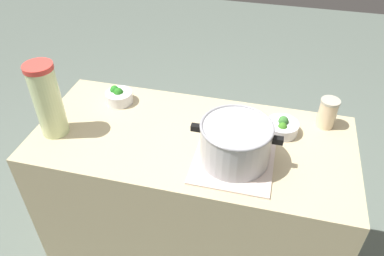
{
  "coord_description": "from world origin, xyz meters",
  "views": [
    {
      "loc": [
        -0.29,
        1.16,
        1.91
      ],
      "look_at": [
        0.0,
        0.0,
        0.95
      ],
      "focal_mm": 35.43,
      "sensor_mm": 36.0,
      "label": 1
    }
  ],
  "objects_px": {
    "cooking_pot": "(235,142)",
    "broccoli_bowl_center": "(282,127)",
    "lemonade_pitcher": "(47,100)",
    "mason_jar": "(328,113)",
    "broccoli_bowl_front": "(119,96)"
  },
  "relations": [
    {
      "from": "cooking_pot",
      "to": "broccoli_bowl_center",
      "type": "xyz_separation_m",
      "value": [
        -0.17,
        -0.21,
        -0.06
      ]
    },
    {
      "from": "lemonade_pitcher",
      "to": "mason_jar",
      "type": "distance_m",
      "value": 1.15
    },
    {
      "from": "broccoli_bowl_front",
      "to": "broccoli_bowl_center",
      "type": "height_order",
      "value": "same"
    },
    {
      "from": "lemonade_pitcher",
      "to": "broccoli_bowl_front",
      "type": "relative_size",
      "value": 2.59
    },
    {
      "from": "lemonade_pitcher",
      "to": "broccoli_bowl_center",
      "type": "bearing_deg",
      "value": -166.34
    },
    {
      "from": "cooking_pot",
      "to": "broccoli_bowl_center",
      "type": "bearing_deg",
      "value": -127.86
    },
    {
      "from": "cooking_pot",
      "to": "broccoli_bowl_center",
      "type": "height_order",
      "value": "cooking_pot"
    },
    {
      "from": "cooking_pot",
      "to": "broccoli_bowl_front",
      "type": "relative_size",
      "value": 2.76
    },
    {
      "from": "cooking_pot",
      "to": "lemonade_pitcher",
      "type": "relative_size",
      "value": 1.06
    },
    {
      "from": "broccoli_bowl_front",
      "to": "broccoli_bowl_center",
      "type": "distance_m",
      "value": 0.75
    },
    {
      "from": "lemonade_pitcher",
      "to": "broccoli_bowl_front",
      "type": "bearing_deg",
      "value": -123.07
    },
    {
      "from": "broccoli_bowl_center",
      "to": "broccoli_bowl_front",
      "type": "bearing_deg",
      "value": -3.43
    },
    {
      "from": "cooking_pot",
      "to": "lemonade_pitcher",
      "type": "height_order",
      "value": "lemonade_pitcher"
    },
    {
      "from": "mason_jar",
      "to": "cooking_pot",
      "type": "bearing_deg",
      "value": 41.81
    },
    {
      "from": "cooking_pot",
      "to": "mason_jar",
      "type": "xyz_separation_m",
      "value": [
        -0.34,
        -0.31,
        -0.03
      ]
    }
  ]
}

